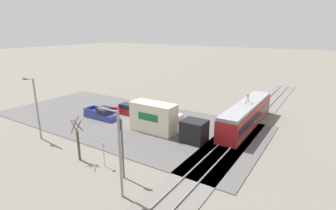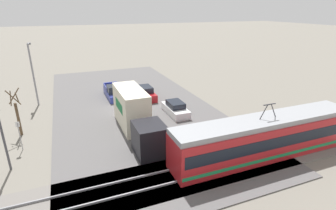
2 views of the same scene
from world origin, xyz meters
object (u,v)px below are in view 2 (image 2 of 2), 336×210
object	(u,v)px
traffic_light_pole	(0,125)
no_parking_sign	(19,133)
light_rail_tram	(265,137)
street_lamp_mid_block	(33,70)
box_truck	(135,114)
pickup_truck	(114,92)
street_tree	(17,115)
sedan_car_0	(175,109)
sedan_car_1	(145,93)

from	to	relation	value
traffic_light_pole	no_parking_sign	xyz separation A→B (m)	(-0.49, -2.84, -2.04)
light_rail_tram	street_lamp_mid_block	xyz separation A→B (m)	(17.39, -19.71, 2.65)
light_rail_tram	box_truck	bearing A→B (deg)	-43.62
pickup_truck	traffic_light_pole	size ratio (longest dim) A/B	0.97
street_tree	no_parking_sign	bearing A→B (deg)	97.22
sedan_car_0	sedan_car_1	world-z (taller)	sedan_car_1
box_truck	sedan_car_0	distance (m)	5.98
box_truck	street_lamp_mid_block	xyz separation A→B (m)	(9.06, -11.77, 2.46)
sedan_car_0	no_parking_sign	xyz separation A→B (m)	(14.95, 2.30, 0.86)
light_rail_tram	street_tree	world-z (taller)	street_tree
traffic_light_pole	street_lamp_mid_block	xyz separation A→B (m)	(-1.11, -14.32, 0.72)
pickup_truck	sedan_car_1	world-z (taller)	pickup_truck
sedan_car_1	street_tree	world-z (taller)	street_tree
light_rail_tram	sedan_car_0	bearing A→B (deg)	-73.75
pickup_truck	no_parking_sign	world-z (taller)	no_parking_sign
box_truck	street_tree	bearing A→B (deg)	-18.50
light_rail_tram	sedan_car_0	distance (m)	11.01
sedan_car_1	street_lamp_mid_block	distance (m)	13.56
light_rail_tram	traffic_light_pole	distance (m)	19.37
street_lamp_mid_block	no_parking_sign	world-z (taller)	street_lamp_mid_block
light_rail_tram	pickup_truck	size ratio (longest dim) A/B	2.91
box_truck	no_parking_sign	distance (m)	9.69
light_rail_tram	sedan_car_1	xyz separation A→B (m)	(4.63, -16.82, -0.90)
sedan_car_0	traffic_light_pole	xyz separation A→B (m)	(15.44, 5.14, 2.90)
sedan_car_0	no_parking_sign	distance (m)	15.15
street_lamp_mid_block	no_parking_sign	bearing A→B (deg)	86.90
street_tree	sedan_car_1	bearing A→B (deg)	-158.19
sedan_car_0	traffic_light_pole	size ratio (longest dim) A/B	0.78
street_lamp_mid_block	street_tree	bearing A→B (deg)	83.12
box_truck	street_tree	size ratio (longest dim) A/B	2.26
sedan_car_0	sedan_car_1	xyz separation A→B (m)	(1.56, -6.29, 0.07)
traffic_light_pole	street_lamp_mid_block	bearing A→B (deg)	-94.45
street_tree	street_lamp_mid_block	size ratio (longest dim) A/B	0.61
pickup_truck	street_tree	size ratio (longest dim) A/B	1.20
light_rail_tram	sedan_car_0	world-z (taller)	light_rail_tram
light_rail_tram	no_parking_sign	bearing A→B (deg)	-24.54
street_tree	traffic_light_pole	bearing A→B (deg)	89.03
traffic_light_pole	street_lamp_mid_block	distance (m)	14.38
sedan_car_1	pickup_truck	bearing A→B (deg)	-28.23
box_truck	no_parking_sign	size ratio (longest dim) A/B	4.02
pickup_truck	street_lamp_mid_block	world-z (taller)	street_lamp_mid_block
pickup_truck	sedan_car_1	size ratio (longest dim) A/B	1.18
sedan_car_0	traffic_light_pole	bearing A→B (deg)	-161.59
street_tree	no_parking_sign	distance (m)	3.15
light_rail_tram	street_tree	xyz separation A→B (m)	(18.41, -11.31, 0.40)
light_rail_tram	pickup_truck	xyz separation A→B (m)	(8.27, -18.77, -0.90)
street_tree	no_parking_sign	xyz separation A→B (m)	(-0.39, 3.09, -0.52)
sedan_car_1	light_rail_tram	bearing A→B (deg)	105.39
light_rail_tram	sedan_car_1	size ratio (longest dim) A/B	3.44
traffic_light_pole	sedan_car_1	bearing A→B (deg)	-140.52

